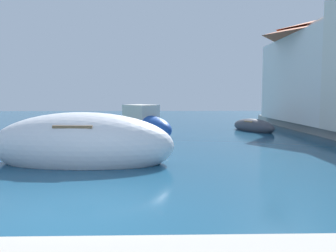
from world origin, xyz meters
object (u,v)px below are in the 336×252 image
object	(u,v)px
moored_boat_4	(61,126)
waterfront_building_annex	(335,68)
moored_boat_5	(253,127)
moored_boat_0	(82,145)
moored_boat_3	(144,126)

from	to	relation	value
moored_boat_4	waterfront_building_annex	world-z (taller)	waterfront_building_annex
waterfront_building_annex	moored_boat_5	bearing A→B (deg)	-163.95
moored_boat_0	moored_boat_5	distance (m)	12.35
moored_boat_3	moored_boat_5	xyz separation A→B (m)	(6.49, 2.06, -0.26)
moored_boat_5	moored_boat_0	bearing A→B (deg)	-66.19
moored_boat_3	moored_boat_5	distance (m)	6.81
moored_boat_4	waterfront_building_annex	distance (m)	17.52
moored_boat_3	waterfront_building_annex	size ratio (longest dim) A/B	0.44
moored_boat_4	moored_boat_5	size ratio (longest dim) A/B	1.09
moored_boat_3	moored_boat_5	size ratio (longest dim) A/B	1.18
moored_boat_0	waterfront_building_annex	distance (m)	17.91
moored_boat_0	moored_boat_4	size ratio (longest dim) A/B	1.55
moored_boat_0	moored_boat_4	world-z (taller)	moored_boat_0
moored_boat_0	moored_boat_3	world-z (taller)	moored_boat_3
moored_boat_3	waterfront_building_annex	distance (m)	13.16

